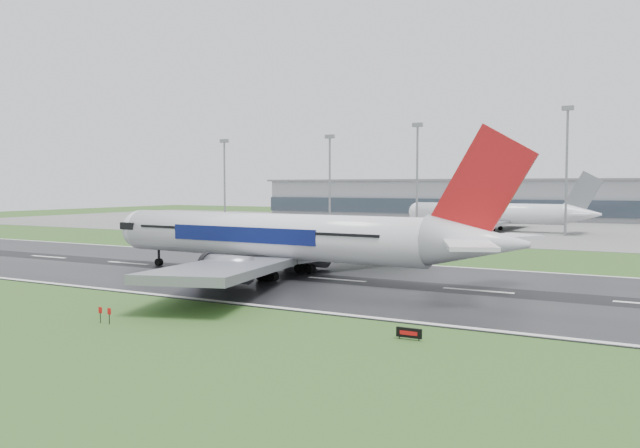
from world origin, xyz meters
The scene contains 11 objects.
ground centered at (0.00, 0.00, 0.00)m, with size 520.00×520.00×0.00m, color #2A521E.
runway centered at (0.00, 0.00, 0.05)m, with size 400.00×45.00×0.10m, color black.
apron centered at (0.00, 125.00, 0.04)m, with size 400.00×130.00×0.08m, color slate.
terminal centered at (0.00, 185.00, 7.50)m, with size 240.00×36.00×15.00m, color gray.
main_airliner centered at (-6.58, -0.99, 9.93)m, with size 66.57×63.40×19.65m, color white, non-canonical shape.
parked_airliner centered at (-5.10, 108.83, 8.29)m, with size 56.00×52.14×16.41m, color white, non-canonical shape.
runway_sign centered at (21.85, -28.44, 0.52)m, with size 2.30×0.26×1.04m, color black, non-canonical shape.
floodmast_0 centered at (-95.53, 100.00, 13.90)m, with size 0.64×0.64×27.80m, color gray.
floodmast_1 centered at (-54.61, 100.00, 13.92)m, with size 0.64×0.64×27.84m, color gray.
floodmast_2 centered at (-25.73, 100.00, 15.09)m, with size 0.64×0.64×30.17m, color gray.
floodmast_3 centered at (15.43, 100.00, 16.34)m, with size 0.64×0.64×32.67m, color gray.
Camera 1 is at (42.13, -80.89, 13.29)m, focal length 36.80 mm.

